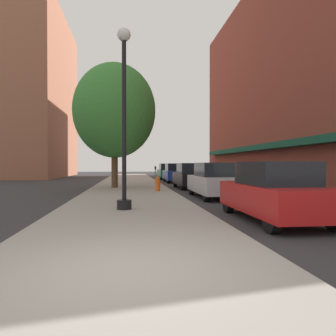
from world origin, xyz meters
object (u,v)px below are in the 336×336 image
object	(u,v)px
tree_near	(115,111)
lamppost	(124,115)
car_silver	(214,181)
parking_meter_near	(155,172)
car_green	(167,172)
car_red	(273,192)
fire_hydrant	(158,184)
car_black	(190,176)
car_blue	(175,173)

from	to	relation	value
tree_near	lamppost	bearing A→B (deg)	-85.65
tree_near	car_silver	world-z (taller)	tree_near
parking_meter_near	car_green	bearing A→B (deg)	76.99
parking_meter_near	car_silver	world-z (taller)	car_silver
car_red	car_green	world-z (taller)	same
fire_hydrant	car_black	size ratio (longest dim) A/B	0.18
parking_meter_near	car_red	bearing A→B (deg)	-83.29
car_silver	parking_meter_near	bearing A→B (deg)	101.52
car_black	lamppost	bearing A→B (deg)	-114.57
car_black	fire_hydrant	bearing A→B (deg)	-129.48
car_red	car_green	xyz separation A→B (m)	(0.00, 25.01, 0.00)
lamppost	car_green	bearing A→B (deg)	79.72
car_blue	car_green	xyz separation A→B (m)	(0.00, 5.92, 0.00)
car_blue	fire_hydrant	bearing A→B (deg)	-101.88
fire_hydrant	car_blue	size ratio (longest dim) A/B	0.18
car_black	car_silver	bearing A→B (deg)	-92.10
lamppost	car_black	world-z (taller)	lamppost
car_silver	car_green	distance (m)	18.83
fire_hydrant	car_red	world-z (taller)	car_red
car_green	car_black	bearing A→B (deg)	-88.95
car_blue	tree_near	bearing A→B (deg)	-122.44
car_green	tree_near	bearing A→B (deg)	-109.40
parking_meter_near	car_green	size ratio (longest dim) A/B	0.30
car_silver	car_blue	distance (m)	12.92
fire_hydrant	car_black	world-z (taller)	car_black
lamppost	tree_near	world-z (taller)	tree_near
lamppost	fire_hydrant	world-z (taller)	lamppost
fire_hydrant	car_red	bearing A→B (deg)	-74.56
fire_hydrant	tree_near	distance (m)	5.87
lamppost	car_silver	distance (m)	6.39
car_silver	car_green	size ratio (longest dim) A/B	1.00
car_blue	car_silver	bearing A→B (deg)	-88.40
car_red	car_black	world-z (taller)	same
fire_hydrant	car_red	distance (m)	9.21
car_red	car_blue	size ratio (longest dim) A/B	1.00
car_silver	car_blue	world-z (taller)	same
car_silver	car_blue	xyz separation A→B (m)	(0.00, 12.92, 0.00)
tree_near	car_black	bearing A→B (deg)	3.27
fire_hydrant	car_black	distance (m)	4.05
car_black	car_green	bearing A→B (deg)	87.90
car_green	fire_hydrant	bearing A→B (deg)	-97.58
car_blue	car_red	bearing A→B (deg)	-88.40
fire_hydrant	car_blue	world-z (taller)	car_blue
lamppost	car_red	size ratio (longest dim) A/B	1.37
parking_meter_near	fire_hydrant	bearing A→B (deg)	-93.72
lamppost	car_red	xyz separation A→B (m)	(4.18, -1.97, -2.39)
car_green	car_blue	bearing A→B (deg)	-88.95
parking_meter_near	car_green	world-z (taller)	car_green
lamppost	car_green	distance (m)	23.54
parking_meter_near	car_silver	bearing A→B (deg)	-79.37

